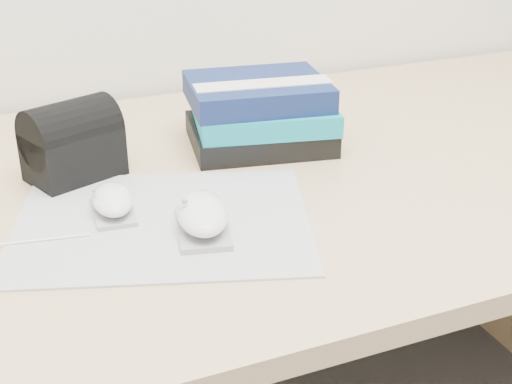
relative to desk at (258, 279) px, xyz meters
name	(u,v)px	position (x,y,z in m)	size (l,w,h in m)	color
desk	(258,279)	(0.00, 0.00, 0.00)	(1.60, 0.80, 0.73)	tan
mousepad	(163,222)	(-0.20, -0.16, 0.24)	(0.37, 0.29, 0.00)	#929399
mouse_rear	(113,201)	(-0.25, -0.12, 0.25)	(0.06, 0.10, 0.04)	#9E9EA1
mouse_front	(202,216)	(-0.16, -0.21, 0.26)	(0.09, 0.13, 0.05)	#98989A
book_stack	(260,113)	(0.02, 0.03, 0.29)	(0.25, 0.21, 0.11)	black
pouch	(72,142)	(-0.28, 0.02, 0.29)	(0.15, 0.13, 0.11)	black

